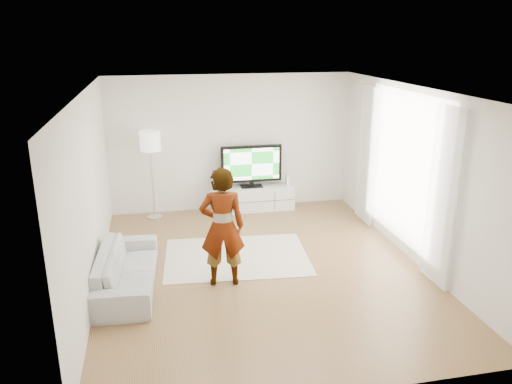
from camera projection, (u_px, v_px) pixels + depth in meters
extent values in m
plane|color=olive|center=(262.00, 269.00, 7.94)|extent=(6.00, 6.00, 0.00)
plane|color=white|center=(263.00, 91.00, 7.09)|extent=(6.00, 6.00, 0.00)
cube|color=silver|center=(89.00, 195.00, 7.03)|extent=(0.02, 6.00, 2.80)
cube|color=silver|center=(414.00, 175.00, 8.00)|extent=(0.02, 6.00, 2.80)
cube|color=silver|center=(231.00, 143.00, 10.31)|extent=(5.00, 0.02, 2.80)
cube|color=silver|center=(330.00, 275.00, 4.72)|extent=(5.00, 0.02, 2.80)
cube|color=white|center=(404.00, 168.00, 8.26)|extent=(0.01, 2.60, 2.50)
cube|color=white|center=(442.00, 198.00, 7.06)|extent=(0.04, 0.70, 2.60)
cube|color=white|center=(367.00, 156.00, 9.49)|extent=(0.04, 0.70, 2.60)
cube|color=white|center=(252.00, 198.00, 10.52)|extent=(1.75, 0.49, 0.49)
cube|color=black|center=(254.00, 202.00, 10.29)|extent=(1.70, 0.00, 0.01)
cube|color=black|center=(233.00, 203.00, 10.20)|extent=(0.01, 0.00, 0.43)
cube|color=black|center=(275.00, 201.00, 10.37)|extent=(0.01, 0.00, 0.43)
cube|color=black|center=(251.00, 186.00, 10.47)|extent=(0.45, 0.25, 0.02)
cube|color=black|center=(251.00, 184.00, 10.45)|extent=(0.09, 0.06, 0.09)
cube|color=black|center=(251.00, 164.00, 10.32)|extent=(1.27, 0.07, 0.77)
cube|color=green|center=(252.00, 164.00, 10.28)|extent=(1.16, 0.01, 0.66)
cube|color=white|center=(287.00, 180.00, 10.56)|extent=(0.06, 0.18, 0.24)
cube|color=#4CB2FF|center=(288.00, 180.00, 10.47)|extent=(0.01, 0.00, 0.13)
imported|color=#3F7238|center=(216.00, 180.00, 10.24)|extent=(0.29, 0.29, 0.41)
cube|color=beige|center=(237.00, 257.00, 8.35)|extent=(2.49, 1.89, 0.01)
imported|color=#334772|center=(222.00, 227.00, 7.21)|extent=(0.69, 0.49, 1.79)
imported|color=beige|center=(127.00, 269.00, 7.27)|extent=(0.91, 2.06, 0.59)
cylinder|color=silver|center=(155.00, 217.00, 10.14)|extent=(0.31, 0.31, 0.02)
cylinder|color=silver|center=(153.00, 184.00, 9.93)|extent=(0.04, 0.04, 1.37)
cylinder|color=white|center=(150.00, 141.00, 9.66)|extent=(0.39, 0.39, 0.38)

